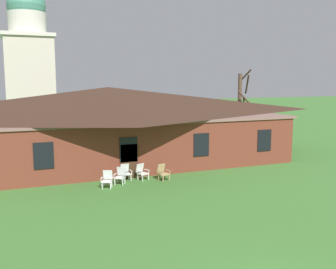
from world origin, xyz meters
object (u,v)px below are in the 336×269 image
lawn_chair_left_end (125,172)px  lawn_chair_right_end (163,172)px  lawn_chair_near_door (120,175)px  lawn_chair_middle (142,171)px  lawn_chair_by_porch (107,179)px

lawn_chair_left_end → lawn_chair_right_end: bearing=-23.0°
lawn_chair_near_door → lawn_chair_right_end: (2.55, -0.15, 0.00)m
lawn_chair_near_door → lawn_chair_right_end: same height
lawn_chair_middle → lawn_chair_by_porch: bearing=-157.7°
lawn_chair_by_porch → lawn_chair_left_end: size_ratio=1.00×
lawn_chair_near_door → lawn_chair_right_end: size_ratio=1.00×
lawn_chair_left_end → lawn_chair_middle: same height
lawn_chair_by_porch → lawn_chair_middle: bearing=22.3°
lawn_chair_near_door → lawn_chair_left_end: same height
lawn_chair_near_door → lawn_chair_middle: same height
lawn_chair_middle → lawn_chair_right_end: size_ratio=1.00×
lawn_chair_near_door → lawn_chair_left_end: 0.87m
lawn_chair_near_door → lawn_chair_left_end: size_ratio=1.00×
lawn_chair_near_door → lawn_chair_middle: bearing=16.4°
lawn_chair_by_porch → lawn_chair_right_end: same height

